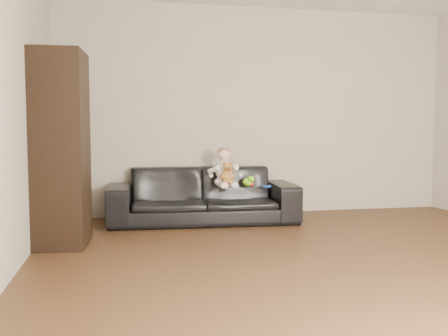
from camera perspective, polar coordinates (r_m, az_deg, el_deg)
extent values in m
plane|color=#492E1A|center=(3.96, 14.84, -11.42)|extent=(5.50, 5.50, 0.00)
plane|color=#B3AA96|center=(6.39, 3.99, 6.48)|extent=(5.00, 0.00, 5.00)
imported|color=black|center=(5.78, -2.44, -3.11)|extent=(2.19, 0.96, 0.63)
cube|color=black|center=(4.80, -18.12, 2.04)|extent=(0.49, 0.64, 1.78)
cube|color=silver|center=(4.80, -17.99, 6.83)|extent=(0.20, 0.26, 0.28)
ellipsoid|color=#FBD4D4|center=(5.70, 0.00, -1.59)|extent=(0.28, 0.26, 0.12)
ellipsoid|color=white|center=(5.70, -0.03, -0.25)|extent=(0.24, 0.21, 0.24)
sphere|color=beige|center=(5.67, 0.00, 1.59)|extent=(0.19, 0.19, 0.15)
ellipsoid|color=#8C603F|center=(5.68, -0.02, 1.83)|extent=(0.20, 0.20, 0.11)
cylinder|color=#FBD4D4|center=(5.55, -0.17, -1.95)|extent=(0.12, 0.20, 0.07)
cylinder|color=#FBD4D4|center=(5.57, 0.78, -1.93)|extent=(0.12, 0.20, 0.07)
sphere|color=white|center=(5.45, -0.07, -2.07)|extent=(0.08, 0.08, 0.06)
sphere|color=white|center=(5.47, 1.10, -2.04)|extent=(0.08, 0.08, 0.06)
cylinder|color=white|center=(5.62, -1.15, -0.17)|extent=(0.10, 0.17, 0.10)
cylinder|color=white|center=(5.67, 1.29, -0.13)|extent=(0.10, 0.17, 0.10)
ellipsoid|color=#A76D2F|center=(5.55, 0.40, -1.03)|extent=(0.15, 0.13, 0.16)
sphere|color=#A76D2F|center=(5.52, 0.44, 0.11)|extent=(0.11, 0.11, 0.10)
sphere|color=#A76D2F|center=(5.52, 0.04, 0.52)|extent=(0.04, 0.04, 0.04)
sphere|color=#A76D2F|center=(5.54, 0.79, 0.53)|extent=(0.04, 0.04, 0.04)
sphere|color=#593819|center=(5.48, 0.54, -0.04)|extent=(0.04, 0.04, 0.04)
ellipsoid|color=#86E91B|center=(5.78, 2.76, -1.59)|extent=(0.16, 0.18, 0.11)
sphere|color=red|center=(5.75, 3.14, -1.85)|extent=(0.07, 0.07, 0.06)
cylinder|color=blue|center=(5.75, 4.89, -2.09)|extent=(0.13, 0.13, 0.02)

